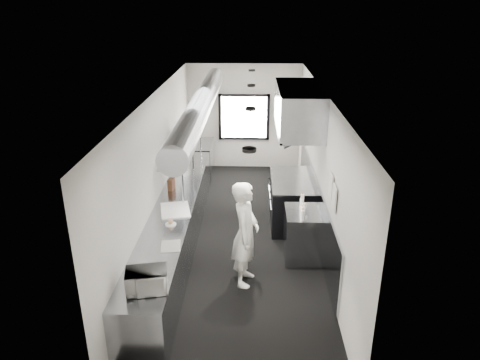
# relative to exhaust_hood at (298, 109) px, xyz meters

# --- Properties ---
(floor) EXTENTS (3.00, 8.00, 0.01)m
(floor) POSITION_rel_exhaust_hood_xyz_m (-1.10, -0.70, -2.39)
(floor) COLOR black
(floor) RESTS_ON ground
(ceiling) EXTENTS (3.00, 8.00, 0.01)m
(ceiling) POSITION_rel_exhaust_hood_xyz_m (-1.10, -0.70, 0.41)
(ceiling) COLOR silver
(ceiling) RESTS_ON wall_back
(wall_back) EXTENTS (3.00, 0.02, 2.80)m
(wall_back) POSITION_rel_exhaust_hood_xyz_m (-1.10, 3.30, -0.99)
(wall_back) COLOR beige
(wall_back) RESTS_ON floor
(wall_front) EXTENTS (3.00, 0.02, 2.80)m
(wall_front) POSITION_rel_exhaust_hood_xyz_m (-1.10, -4.70, -0.99)
(wall_front) COLOR beige
(wall_front) RESTS_ON floor
(wall_left) EXTENTS (0.02, 8.00, 2.80)m
(wall_left) POSITION_rel_exhaust_hood_xyz_m (-2.60, -0.70, -0.99)
(wall_left) COLOR beige
(wall_left) RESTS_ON floor
(wall_right) EXTENTS (0.02, 8.00, 2.80)m
(wall_right) POSITION_rel_exhaust_hood_xyz_m (0.40, -0.70, -0.99)
(wall_right) COLOR beige
(wall_right) RESTS_ON floor
(wall_cladding) EXTENTS (0.03, 5.50, 1.10)m
(wall_cladding) POSITION_rel_exhaust_hood_xyz_m (0.38, -0.40, -1.84)
(wall_cladding) COLOR gray
(wall_cladding) RESTS_ON wall_right
(hvac_duct) EXTENTS (0.40, 6.40, 0.40)m
(hvac_duct) POSITION_rel_exhaust_hood_xyz_m (-1.80, -0.30, 0.16)
(hvac_duct) COLOR #96989E
(hvac_duct) RESTS_ON ceiling
(service_window) EXTENTS (1.36, 0.05, 1.25)m
(service_window) POSITION_rel_exhaust_hood_xyz_m (-1.10, 3.26, -0.99)
(service_window) COLOR white
(service_window) RESTS_ON wall_back
(exhaust_hood) EXTENTS (0.81, 2.20, 0.88)m
(exhaust_hood) POSITION_rel_exhaust_hood_xyz_m (0.00, 0.00, 0.00)
(exhaust_hood) COLOR gray
(exhaust_hood) RESTS_ON ceiling
(prep_counter) EXTENTS (0.70, 6.00, 0.90)m
(prep_counter) POSITION_rel_exhaust_hood_xyz_m (-2.25, -1.20, -1.94)
(prep_counter) COLOR gray
(prep_counter) RESTS_ON floor
(pass_shelf) EXTENTS (0.45, 3.00, 0.68)m
(pass_shelf) POSITION_rel_exhaust_hood_xyz_m (-2.29, 0.30, -0.86)
(pass_shelf) COLOR gray
(pass_shelf) RESTS_ON prep_counter
(range) EXTENTS (0.88, 1.60, 0.94)m
(range) POSITION_rel_exhaust_hood_xyz_m (-0.06, 0.00, -1.92)
(range) COLOR black
(range) RESTS_ON floor
(bottle_station) EXTENTS (0.65, 0.80, 0.90)m
(bottle_station) POSITION_rel_exhaust_hood_xyz_m (0.05, -1.40, -1.94)
(bottle_station) COLOR gray
(bottle_station) RESTS_ON floor
(far_work_table) EXTENTS (0.70, 1.20, 0.90)m
(far_work_table) POSITION_rel_exhaust_hood_xyz_m (-2.25, 2.50, -1.94)
(far_work_table) COLOR gray
(far_work_table) RESTS_ON floor
(notice_sheet_a) EXTENTS (0.02, 0.28, 0.38)m
(notice_sheet_a) POSITION_rel_exhaust_hood_xyz_m (0.37, -1.90, -0.79)
(notice_sheet_a) COLOR silver
(notice_sheet_a) RESTS_ON wall_right
(notice_sheet_b) EXTENTS (0.02, 0.28, 0.38)m
(notice_sheet_b) POSITION_rel_exhaust_hood_xyz_m (0.37, -2.25, -0.84)
(notice_sheet_b) COLOR silver
(notice_sheet_b) RESTS_ON wall_right
(line_cook) EXTENTS (0.51, 0.70, 1.75)m
(line_cook) POSITION_rel_exhaust_hood_xyz_m (-0.96, -2.18, -1.51)
(line_cook) COLOR white
(line_cook) RESTS_ON floor
(microwave) EXTENTS (0.54, 0.45, 0.29)m
(microwave) POSITION_rel_exhaust_hood_xyz_m (-2.17, -3.71, -1.35)
(microwave) COLOR silver
(microwave) RESTS_ON prep_counter
(deli_tub_a) EXTENTS (0.20, 0.20, 0.11)m
(deli_tub_a) POSITION_rel_exhaust_hood_xyz_m (-2.39, -3.54, -1.43)
(deli_tub_a) COLOR #B5C2B3
(deli_tub_a) RESTS_ON prep_counter
(deli_tub_b) EXTENTS (0.16, 0.16, 0.11)m
(deli_tub_b) POSITION_rel_exhaust_hood_xyz_m (-2.37, -3.35, -1.44)
(deli_tub_b) COLOR #B5C2B3
(deli_tub_b) RESTS_ON prep_counter
(newspaper) EXTENTS (0.33, 0.39, 0.01)m
(newspaper) POSITION_rel_exhaust_hood_xyz_m (-2.06, -2.63, -1.49)
(newspaper) COLOR silver
(newspaper) RESTS_ON prep_counter
(small_plate) EXTENTS (0.23, 0.23, 0.01)m
(small_plate) POSITION_rel_exhaust_hood_xyz_m (-2.18, -1.95, -1.48)
(small_plate) COLOR silver
(small_plate) RESTS_ON prep_counter
(pastry) EXTENTS (0.08, 0.08, 0.08)m
(pastry) POSITION_rel_exhaust_hood_xyz_m (-2.18, -1.95, -1.43)
(pastry) COLOR tan
(pastry) RESTS_ON small_plate
(cutting_board) EXTENTS (0.62, 0.74, 0.02)m
(cutting_board) POSITION_rel_exhaust_hood_xyz_m (-2.19, -1.42, -1.48)
(cutting_board) COLOR white
(cutting_board) RESTS_ON prep_counter
(knife_block) EXTENTS (0.12, 0.22, 0.22)m
(knife_block) POSITION_rel_exhaust_hood_xyz_m (-2.42, -0.49, -1.38)
(knife_block) COLOR #4D281B
(knife_block) RESTS_ON prep_counter
(plate_stack_a) EXTENTS (0.32, 0.32, 0.31)m
(plate_stack_a) POSITION_rel_exhaust_hood_xyz_m (-2.28, -0.48, -0.66)
(plate_stack_a) COLOR silver
(plate_stack_a) RESTS_ON pass_shelf
(plate_stack_b) EXTENTS (0.26, 0.26, 0.30)m
(plate_stack_b) POSITION_rel_exhaust_hood_xyz_m (-2.32, 0.06, -0.67)
(plate_stack_b) COLOR silver
(plate_stack_b) RESTS_ON pass_shelf
(plate_stack_c) EXTENTS (0.24, 0.24, 0.33)m
(plate_stack_c) POSITION_rel_exhaust_hood_xyz_m (-2.32, 0.41, -0.66)
(plate_stack_c) COLOR silver
(plate_stack_c) RESTS_ON pass_shelf
(plate_stack_d) EXTENTS (0.25, 0.25, 0.34)m
(plate_stack_d) POSITION_rel_exhaust_hood_xyz_m (-2.30, 0.88, -0.65)
(plate_stack_d) COLOR silver
(plate_stack_d) RESTS_ON pass_shelf
(squeeze_bottle_a) EXTENTS (0.07, 0.07, 0.18)m
(squeeze_bottle_a) POSITION_rel_exhaust_hood_xyz_m (-0.02, -1.72, -1.40)
(squeeze_bottle_a) COLOR white
(squeeze_bottle_a) RESTS_ON bottle_station
(squeeze_bottle_b) EXTENTS (0.06, 0.06, 0.18)m
(squeeze_bottle_b) POSITION_rel_exhaust_hood_xyz_m (-0.01, -1.58, -1.40)
(squeeze_bottle_b) COLOR white
(squeeze_bottle_b) RESTS_ON bottle_station
(squeeze_bottle_c) EXTENTS (0.07, 0.07, 0.18)m
(squeeze_bottle_c) POSITION_rel_exhaust_hood_xyz_m (0.03, -1.45, -1.40)
(squeeze_bottle_c) COLOR white
(squeeze_bottle_c) RESTS_ON bottle_station
(squeeze_bottle_d) EXTENTS (0.08, 0.08, 0.19)m
(squeeze_bottle_d) POSITION_rel_exhaust_hood_xyz_m (0.01, -1.27, -1.40)
(squeeze_bottle_d) COLOR white
(squeeze_bottle_d) RESTS_ON bottle_station
(squeeze_bottle_e) EXTENTS (0.08, 0.08, 0.19)m
(squeeze_bottle_e) POSITION_rel_exhaust_hood_xyz_m (0.04, -1.09, -1.39)
(squeeze_bottle_e) COLOR white
(squeeze_bottle_e) RESTS_ON bottle_station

